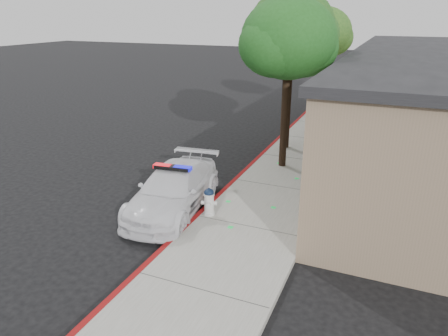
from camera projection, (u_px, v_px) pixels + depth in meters
ground at (195, 220)px, 12.00m from camera, size 120.00×120.00×0.00m
sidewalk at (277, 188)px, 13.97m from camera, size 3.20×60.00×0.15m
red_curb at (235, 181)px, 14.53m from camera, size 0.14×60.00×0.16m
clapboard_building at (445, 106)px, 16.54m from camera, size 7.30×20.89×4.24m
police_car at (174, 189)px, 12.42m from camera, size 2.34×4.67×1.42m
fire_hydrant at (209, 201)px, 11.86m from camera, size 0.47×0.41×0.82m
street_tree_near at (289, 42)px, 14.23m from camera, size 3.31×3.37×6.05m
street_tree_mid at (292, 30)px, 16.28m from camera, size 3.60×3.35×6.40m
street_tree_far at (323, 34)px, 22.21m from camera, size 3.12×3.15×5.79m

